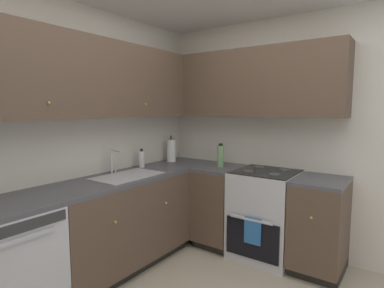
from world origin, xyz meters
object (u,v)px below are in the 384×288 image
dishwasher (7,269)px  oven_range (265,214)px  oil_bottle (220,156)px  soap_bottle (142,159)px  paper_towel_roll (171,151)px

dishwasher → oven_range: size_ratio=0.82×
dishwasher → oil_bottle: 2.21m
soap_bottle → paper_towel_roll: size_ratio=0.63×
oven_range → soap_bottle: soap_bottle is taller
paper_towel_roll → oil_bottle: paper_towel_roll is taller
oven_range → soap_bottle: (-0.55, 1.23, 0.54)m
dishwasher → soap_bottle: 1.64m
dishwasher → oven_range: bearing=-26.7°
dishwasher → oil_bottle: size_ratio=3.29×
dishwasher → oil_bottle: (2.07, -0.52, 0.59)m
soap_bottle → dishwasher: bearing=-173.3°
oven_range → oil_bottle: (-0.02, 0.54, 0.57)m
soap_bottle → paper_towel_roll: (0.50, -0.02, 0.04)m
oven_range → paper_towel_roll: bearing=92.7°
dishwasher → oil_bottle: oil_bottle is taller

